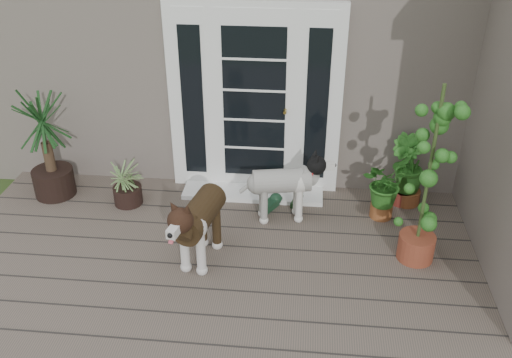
{
  "coord_description": "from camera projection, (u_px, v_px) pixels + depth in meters",
  "views": [
    {
      "loc": [
        0.38,
        -3.09,
        3.5
      ],
      "look_at": [
        -0.1,
        1.75,
        0.7
      ],
      "focal_mm": 39.26,
      "sensor_mm": 36.0,
      "label": 1
    }
  ],
  "objects": [
    {
      "name": "deck",
      "position": [
        252.0,
        323.0,
        4.75
      ],
      "size": [
        6.2,
        4.6,
        0.12
      ],
      "primitive_type": "cube",
      "color": "#6B5B4C",
      "rests_on": "ground"
    },
    {
      "name": "house_main",
      "position": [
        284.0,
        21.0,
        7.68
      ],
      "size": [
        7.4,
        4.0,
        3.1
      ],
      "primitive_type": "cube",
      "color": "#665E54",
      "rests_on": "ground"
    },
    {
      "name": "door_unit",
      "position": [
        255.0,
        101.0,
        6.1
      ],
      "size": [
        1.9,
        0.14,
        2.15
      ],
      "primitive_type": "cube",
      "color": "white",
      "rests_on": "deck"
    },
    {
      "name": "door_step",
      "position": [
        253.0,
        192.0,
        6.45
      ],
      "size": [
        1.6,
        0.4,
        0.05
      ],
      "primitive_type": "cube",
      "color": "white",
      "rests_on": "deck"
    },
    {
      "name": "brindle_dog",
      "position": [
        200.0,
        226.0,
        5.24
      ],
      "size": [
        0.56,
        0.97,
        0.76
      ],
      "primitive_type": null,
      "rotation": [
        0.0,
        0.0,
        2.94
      ],
      "color": "#3B2915",
      "rests_on": "deck"
    },
    {
      "name": "white_dog",
      "position": [
        281.0,
        191.0,
        5.87
      ],
      "size": [
        0.86,
        0.5,
        0.68
      ],
      "primitive_type": null,
      "rotation": [
        0.0,
        0.0,
        -1.37
      ],
      "color": "beige",
      "rests_on": "deck"
    },
    {
      "name": "spider_plant",
      "position": [
        126.0,
        181.0,
        6.16
      ],
      "size": [
        0.63,
        0.63,
        0.56
      ],
      "primitive_type": null,
      "rotation": [
        0.0,
        0.0,
        -0.23
      ],
      "color": "#889E61",
      "rests_on": "deck"
    },
    {
      "name": "yucca",
      "position": [
        47.0,
        145.0,
        6.16
      ],
      "size": [
        0.93,
        0.93,
        1.25
      ],
      "primitive_type": null,
      "rotation": [
        0.0,
        0.0,
        -0.07
      ],
      "color": "black",
      "rests_on": "deck"
    },
    {
      "name": "herb_a",
      "position": [
        383.0,
        192.0,
        5.91
      ],
      "size": [
        0.65,
        0.65,
        0.62
      ],
      "primitive_type": "imported",
      "rotation": [
        0.0,
        0.0,
        1.11
      ],
      "color": "#1B5F1E",
      "rests_on": "deck"
    },
    {
      "name": "herb_b",
      "position": [
        404.0,
        179.0,
        6.18
      ],
      "size": [
        0.55,
        0.55,
        0.59
      ],
      "primitive_type": "imported",
      "rotation": [
        0.0,
        0.0,
        2.51
      ],
      "color": "#1E4B15",
      "rests_on": "deck"
    },
    {
      "name": "herb_c",
      "position": [
        409.0,
        179.0,
        6.17
      ],
      "size": [
        0.38,
        0.38,
        0.59
      ],
      "primitive_type": "imported",
      "rotation": [
        0.0,
        0.0,
        4.71
      ],
      "color": "#1A5D1B",
      "rests_on": "deck"
    },
    {
      "name": "sapling",
      "position": [
        429.0,
        175.0,
        4.98
      ],
      "size": [
        0.69,
        0.69,
        1.84
      ],
      "primitive_type": null,
      "rotation": [
        0.0,
        0.0,
        0.34
      ],
      "color": "#225618",
      "rests_on": "deck"
    },
    {
      "name": "clog_left",
      "position": [
        297.0,
        201.0,
        6.27
      ],
      "size": [
        0.18,
        0.29,
        0.08
      ],
      "primitive_type": null,
      "rotation": [
        0.0,
        0.0,
        -0.25
      ],
      "color": "black",
      "rests_on": "deck"
    },
    {
      "name": "clog_right",
      "position": [
        271.0,
        203.0,
        6.2
      ],
      "size": [
        0.31,
        0.38,
        0.1
      ],
      "primitive_type": null,
      "rotation": [
        0.0,
        0.0,
        -0.52
      ],
      "color": "#163821",
      "rests_on": "deck"
    }
  ]
}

